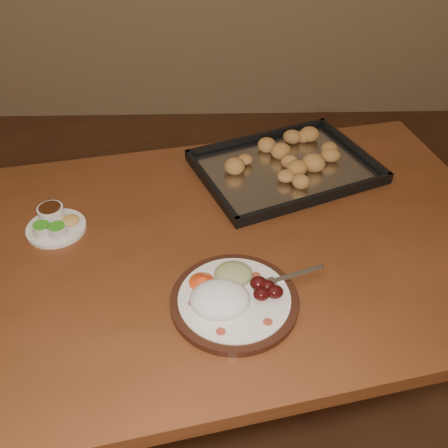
{
  "coord_description": "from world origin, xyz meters",
  "views": [
    {
      "loc": [
        0.29,
        -0.99,
        1.56
      ],
      "look_at": [
        0.31,
        -0.06,
        0.77
      ],
      "focal_mm": 40.0,
      "sensor_mm": 36.0,
      "label": 1
    }
  ],
  "objects": [
    {
      "name": "baking_tray",
      "position": [
        0.5,
        0.2,
        0.77
      ],
      "size": [
        0.58,
        0.51,
        0.05
      ],
      "rotation": [
        0.0,
        0.0,
        0.4
      ],
      "color": "black",
      "rests_on": "dining_table"
    },
    {
      "name": "condiment_saucer",
      "position": [
        -0.1,
        -0.04,
        0.77
      ],
      "size": [
        0.15,
        0.15,
        0.05
      ],
      "rotation": [
        0.0,
        0.0,
        0.18
      ],
      "color": "white",
      "rests_on": "dining_table"
    },
    {
      "name": "dining_table",
      "position": [
        0.27,
        -0.1,
        0.65
      ],
      "size": [
        1.65,
        1.18,
        0.75
      ],
      "rotation": [
        0.0,
        0.0,
        0.2
      ],
      "color": "brown",
      "rests_on": "ground"
    },
    {
      "name": "dinner_plate",
      "position": [
        0.32,
        -0.29,
        0.77
      ],
      "size": [
        0.34,
        0.27,
        0.06
      ],
      "rotation": [
        0.0,
        0.0,
        0.38
      ],
      "color": "black",
      "rests_on": "dining_table"
    },
    {
      "name": "ground",
      "position": [
        0.0,
        0.0,
        0.0
      ],
      "size": [
        4.0,
        4.0,
        0.0
      ],
      "primitive_type": "plane",
      "color": "brown",
      "rests_on": "ground"
    }
  ]
}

